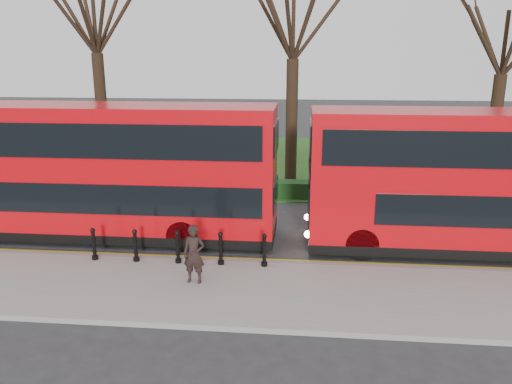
# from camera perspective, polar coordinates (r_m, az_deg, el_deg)

# --- Properties ---
(ground) EXTENTS (120.00, 120.00, 0.00)m
(ground) POSITION_cam_1_polar(r_m,az_deg,el_deg) (17.06, -3.77, -6.85)
(ground) COLOR #28282B
(ground) RESTS_ON ground
(pavement) EXTENTS (60.00, 4.00, 0.15)m
(pavement) POSITION_cam_1_polar(r_m,az_deg,el_deg) (14.34, -5.69, -11.09)
(pavement) COLOR gray
(pavement) RESTS_ON ground
(kerb) EXTENTS (60.00, 0.25, 0.16)m
(kerb) POSITION_cam_1_polar(r_m,az_deg,el_deg) (16.12, -4.34, -7.94)
(kerb) COLOR slate
(kerb) RESTS_ON ground
(grass_verge) EXTENTS (60.00, 18.00, 0.06)m
(grass_verge) POSITION_cam_1_polar(r_m,az_deg,el_deg) (31.35, 0.55, 3.61)
(grass_verge) COLOR #1F4517
(grass_verge) RESTS_ON ground
(hedge) EXTENTS (60.00, 0.90, 0.80)m
(hedge) POSITION_cam_1_polar(r_m,az_deg,el_deg) (23.32, -1.16, 0.38)
(hedge) COLOR black
(hedge) RESTS_ON ground
(yellow_line_outer) EXTENTS (60.00, 0.10, 0.01)m
(yellow_line_outer) POSITION_cam_1_polar(r_m,az_deg,el_deg) (16.42, -4.15, -7.75)
(yellow_line_outer) COLOR yellow
(yellow_line_outer) RESTS_ON ground
(yellow_line_inner) EXTENTS (60.00, 0.10, 0.01)m
(yellow_line_inner) POSITION_cam_1_polar(r_m,az_deg,el_deg) (16.60, -4.04, -7.48)
(yellow_line_inner) COLOR yellow
(yellow_line_inner) RESTS_ON ground
(tree_left) EXTENTS (7.60, 7.60, 11.88)m
(tree_left) POSITION_cam_1_polar(r_m,az_deg,el_deg) (27.76, -18.08, 19.23)
(tree_left) COLOR black
(tree_left) RESTS_ON ground
(tree_mid) EXTENTS (7.28, 7.28, 11.37)m
(tree_mid) POSITION_cam_1_polar(r_m,az_deg,el_deg) (25.64, 4.32, 19.45)
(tree_mid) COLOR black
(tree_mid) RESTS_ON ground
(tree_right) EXTENTS (6.45, 6.45, 10.07)m
(tree_right) POSITION_cam_1_polar(r_m,az_deg,el_deg) (27.26, 26.65, 15.68)
(tree_right) COLOR black
(tree_right) RESTS_ON ground
(bollard_row) EXTENTS (5.57, 0.15, 1.00)m
(bollard_row) POSITION_cam_1_polar(r_m,az_deg,el_deg) (15.83, -8.93, -6.29)
(bollard_row) COLOR black
(bollard_row) RESTS_ON pavement
(bus_lead) EXTENTS (12.02, 2.76, 4.78)m
(bus_lead) POSITION_cam_1_polar(r_m,az_deg,el_deg) (18.57, -16.61, 2.19)
(bus_lead) COLOR #C0070E
(bus_lead) RESTS_ON ground
(bus_rear) EXTENTS (11.86, 2.72, 4.72)m
(bus_rear) POSITION_cam_1_polar(r_m,az_deg,el_deg) (18.15, 25.13, 0.96)
(bus_rear) COLOR #C0070E
(bus_rear) RESTS_ON ground
(pedestrian) EXTENTS (0.65, 0.45, 1.70)m
(pedestrian) POSITION_cam_1_polar(r_m,az_deg,el_deg) (14.32, -7.10, -7.08)
(pedestrian) COLOR black
(pedestrian) RESTS_ON pavement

